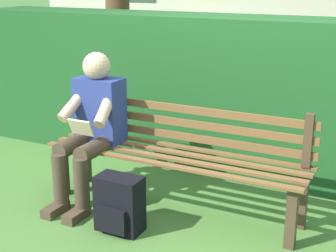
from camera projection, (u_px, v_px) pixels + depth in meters
name	position (u px, v px, depth m)	size (l,w,h in m)	color
ground	(174.00, 209.00, 3.90)	(60.00, 60.00, 0.00)	#477533
park_bench	(178.00, 152.00, 3.83)	(2.05, 0.47, 0.85)	#4C3828
person_seated	(92.00, 124.00, 3.92)	(0.44, 0.73, 1.19)	navy
hedge_backdrop	(240.00, 92.00, 4.56)	(5.65, 0.74, 1.50)	#1E5123
backpack	(119.00, 204.00, 3.52)	(0.33, 0.26, 0.41)	black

